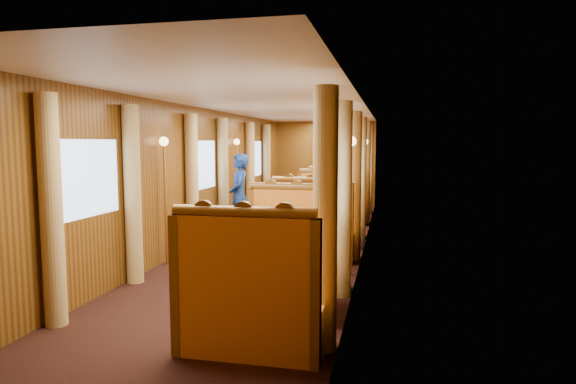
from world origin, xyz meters
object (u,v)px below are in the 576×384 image
(banquette_mid_fwd, at_px, (313,234))
(banquette_mid_aft, at_px, (329,215))
(teapot_back, at_px, (267,238))
(steward, at_px, (239,196))
(passenger, at_px, (327,201))
(rose_vase_mid, at_px, (320,195))
(teapot_left, at_px, (257,240))
(table_near, at_px, (276,280))
(teapot_right, at_px, (274,243))
(banquette_near_aft, at_px, (295,255))
(table_far, at_px, (341,202))
(banquette_near_fwd, at_px, (250,307))
(rose_vase_far, at_px, (341,180))
(banquette_far_fwd, at_px, (337,206))
(tea_tray, at_px, (266,246))
(table_mid, at_px, (322,226))
(banquette_far_aft, at_px, (345,196))
(fruit_plate, at_px, (303,249))

(banquette_mid_fwd, bearing_deg, banquette_mid_aft, 90.00)
(teapot_back, xyz_separation_m, steward, (-1.56, 3.85, 0.01))
(passenger, bearing_deg, rose_vase_mid, -91.93)
(teapot_left, bearing_deg, rose_vase_mid, 65.98)
(table_near, relative_size, banquette_mid_fwd, 0.78)
(teapot_right, xyz_separation_m, rose_vase_mid, (-0.03, 3.59, 0.12))
(banquette_near_aft, relative_size, table_far, 1.28)
(table_near, xyz_separation_m, passenger, (-0.00, 4.25, 0.37))
(banquette_mid_fwd, bearing_deg, banquette_near_aft, -90.00)
(banquette_near_fwd, bearing_deg, banquette_mid_aft, 90.00)
(banquette_mid_fwd, bearing_deg, rose_vase_far, 90.09)
(table_far, height_order, banquette_far_fwd, banquette_far_fwd)
(teapot_right, relative_size, rose_vase_far, 0.37)
(teapot_back, bearing_deg, tea_tray, -99.62)
(passenger, bearing_deg, table_near, -90.00)
(banquette_near_aft, bearing_deg, table_mid, 90.00)
(teapot_back, xyz_separation_m, rose_vase_far, (0.11, 6.90, 0.11))
(teapot_right, bearing_deg, table_near, 75.96)
(banquette_mid_aft, bearing_deg, banquette_near_aft, -90.00)
(banquette_near_aft, distance_m, banquette_mid_fwd, 1.47)
(rose_vase_far, relative_size, passenger, 0.47)
(teapot_right, height_order, rose_vase_mid, rose_vase_mid)
(banquette_near_fwd, xyz_separation_m, steward, (-1.67, 4.92, 0.40))
(banquette_near_aft, distance_m, teapot_right, 1.17)
(steward, bearing_deg, banquette_near_fwd, 0.13)
(banquette_far_aft, relative_size, rose_vase_mid, 3.72)
(steward, bearing_deg, banquette_far_aft, 139.24)
(banquette_mid_aft, xyz_separation_m, rose_vase_far, (-0.01, 2.45, 0.50))
(table_near, relative_size, banquette_far_aft, 0.78)
(rose_vase_mid, distance_m, passenger, 0.77)
(teapot_back, distance_m, fruit_plate, 0.48)
(rose_vase_mid, relative_size, steward, 0.22)
(tea_tray, bearing_deg, rose_vase_far, 89.21)
(rose_vase_mid, bearing_deg, table_mid, 4.92)
(steward, bearing_deg, rose_vase_far, 132.79)
(tea_tray, xyz_separation_m, rose_vase_far, (0.10, 7.01, 0.17))
(banquette_mid_aft, height_order, passenger, banquette_mid_aft)
(banquette_mid_aft, bearing_deg, fruit_plate, -86.11)
(tea_tray, bearing_deg, rose_vase_mid, 88.74)
(banquette_far_fwd, height_order, passenger, banquette_far_fwd)
(banquette_near_fwd, bearing_deg, rose_vase_mid, 90.32)
(banquette_near_aft, xyz_separation_m, table_mid, (0.00, 2.49, -0.05))
(table_mid, height_order, table_far, same)
(banquette_far_fwd, relative_size, rose_vase_far, 3.72)
(banquette_mid_aft, relative_size, rose_vase_mid, 3.72)
(tea_tray, bearing_deg, banquette_near_fwd, -83.92)
(banquette_far_aft, xyz_separation_m, teapot_back, (-0.11, -7.96, 0.40))
(banquette_near_fwd, distance_m, teapot_right, 0.99)
(fruit_plate, bearing_deg, teapot_right, 171.75)
(teapot_left, bearing_deg, tea_tray, 1.76)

